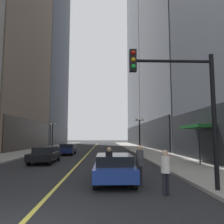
# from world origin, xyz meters

# --- Properties ---
(ground_plane) EXTENTS (200.00, 200.00, 0.00)m
(ground_plane) POSITION_xyz_m (0.00, 35.00, 0.00)
(ground_plane) COLOR #262628
(sidewalk_left) EXTENTS (4.50, 78.00, 0.15)m
(sidewalk_left) POSITION_xyz_m (-8.25, 35.00, 0.07)
(sidewalk_left) COLOR #9E9991
(sidewalk_left) RESTS_ON ground
(sidewalk_right) EXTENTS (4.50, 78.00, 0.15)m
(sidewalk_right) POSITION_xyz_m (8.25, 35.00, 0.07)
(sidewalk_right) COLOR #9E9991
(sidewalk_right) RESTS_ON ground
(lane_centre_stripe) EXTENTS (0.16, 70.00, 0.01)m
(lane_centre_stripe) POSITION_xyz_m (0.00, 35.00, 0.00)
(lane_centre_stripe) COLOR #E5D64C
(lane_centre_stripe) RESTS_ON ground
(building_left_far) EXTENTS (10.44, 26.00, 62.88)m
(building_left_far) POSITION_xyz_m (-15.63, 60.00, 31.33)
(building_left_far) COLOR slate
(building_left_far) RESTS_ON ground
(building_right_mid) EXTENTS (12.86, 24.00, 52.48)m
(building_right_mid) POSITION_xyz_m (16.83, 34.50, 26.16)
(building_right_mid) COLOR #4C515B
(building_right_mid) RESTS_ON ground
(building_right_far) EXTENTS (12.07, 26.00, 74.81)m
(building_right_far) POSITION_xyz_m (16.45, 60.00, 37.31)
(building_right_far) COLOR #4C515B
(building_right_far) RESTS_ON ground
(storefront_awning_right) EXTENTS (1.60, 4.07, 3.12)m
(storefront_awning_right) POSITION_xyz_m (9.69, 12.95, 2.98)
(storefront_awning_right) COLOR #144C1E
(storefront_awning_right) RESTS_ON ground
(car_blue) EXTENTS (1.89, 4.57, 1.32)m
(car_blue) POSITION_xyz_m (2.54, 5.96, 0.72)
(car_blue) COLOR navy
(car_blue) RESTS_ON ground
(car_black) EXTENTS (1.93, 4.70, 1.32)m
(car_black) POSITION_xyz_m (-2.84, 14.07, 0.72)
(car_black) COLOR black
(car_black) RESTS_ON ground
(car_navy) EXTENTS (1.84, 4.45, 1.32)m
(car_navy) POSITION_xyz_m (-2.39, 22.62, 0.72)
(car_navy) COLOR #141E4C
(car_navy) RESTS_ON ground
(pedestrian_in_black_coat) EXTENTS (0.48, 0.48, 1.67)m
(pedestrian_in_black_coat) POSITION_xyz_m (2.30, 5.87, 0.97)
(pedestrian_in_black_coat) COLOR black
(pedestrian_in_black_coat) RESTS_ON ground
(pedestrian_with_orange_bag) EXTENTS (0.47, 0.47, 1.79)m
(pedestrian_with_orange_bag) POSITION_xyz_m (3.67, 5.11, 1.05)
(pedestrian_with_orange_bag) COLOR black
(pedestrian_with_orange_bag) RESTS_ON ground
(pedestrian_in_white_shirt) EXTENTS (0.46, 0.46, 1.67)m
(pedestrian_in_white_shirt) POSITION_xyz_m (4.38, 3.49, 0.97)
(pedestrian_in_white_shirt) COLOR black
(pedestrian_in_white_shirt) RESTS_ON ground
(traffic_light_near_right) EXTENTS (3.43, 0.35, 5.65)m
(traffic_light_near_right) POSITION_xyz_m (5.35, 3.57, 3.74)
(traffic_light_near_right) COLOR black
(traffic_light_near_right) RESTS_ON ground
(street_lamp_left_far) EXTENTS (1.06, 0.36, 4.43)m
(street_lamp_left_far) POSITION_xyz_m (-6.40, 32.22, 3.26)
(street_lamp_left_far) COLOR black
(street_lamp_left_far) RESTS_ON ground
(street_lamp_right_mid) EXTENTS (1.06, 0.36, 4.43)m
(street_lamp_right_mid) POSITION_xyz_m (6.40, 21.97, 3.26)
(street_lamp_right_mid) COLOR black
(street_lamp_right_mid) RESTS_ON ground
(fire_hydrant_right) EXTENTS (0.28, 0.28, 0.80)m
(fire_hydrant_right) POSITION_xyz_m (6.90, 11.87, 0.40)
(fire_hydrant_right) COLOR red
(fire_hydrant_right) RESTS_ON ground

